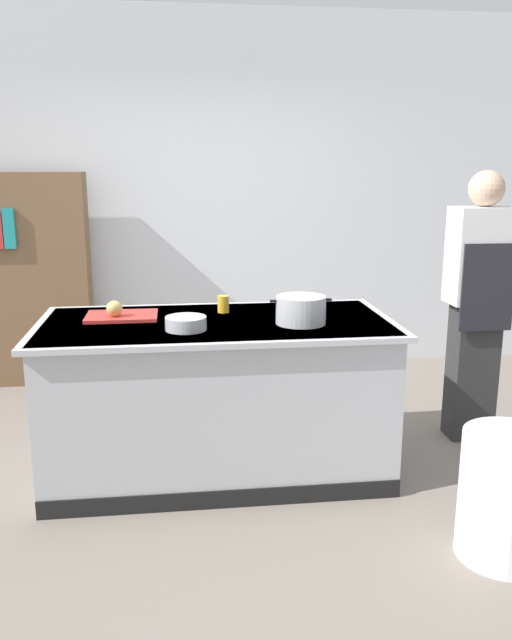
{
  "coord_description": "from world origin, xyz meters",
  "views": [
    {
      "loc": [
        -0.21,
        -3.49,
        1.74
      ],
      "look_at": [
        0.25,
        0.2,
        0.85
      ],
      "focal_mm": 36.11,
      "sensor_mm": 36.0,
      "label": 1
    }
  ],
  "objects_px": {
    "stock_pot": "(301,310)",
    "bookshelf": "(20,280)",
    "trash_bin": "(507,496)",
    "onion": "(114,309)",
    "juice_cup": "(223,304)",
    "person_chef": "(478,301)",
    "mixing_bowl": "(186,323)"
  },
  "relations": [
    {
      "from": "trash_bin",
      "to": "stock_pot",
      "type": "bearing_deg",
      "value": 130.89
    },
    {
      "from": "person_chef",
      "to": "bookshelf",
      "type": "xyz_separation_m",
      "value": [
        -3.14,
        1.52,
        -0.06
      ]
    },
    {
      "from": "juice_cup",
      "to": "person_chef",
      "type": "height_order",
      "value": "person_chef"
    },
    {
      "from": "onion",
      "to": "juice_cup",
      "type": "relative_size",
      "value": 0.91
    },
    {
      "from": "onion",
      "to": "stock_pot",
      "type": "relative_size",
      "value": 0.27
    },
    {
      "from": "juice_cup",
      "to": "person_chef",
      "type": "distance_m",
      "value": 1.62
    },
    {
      "from": "bookshelf",
      "to": "mixing_bowl",
      "type": "bearing_deg",
      "value": -56.82
    },
    {
      "from": "onion",
      "to": "trash_bin",
      "type": "distance_m",
      "value": 2.22
    },
    {
      "from": "mixing_bowl",
      "to": "bookshelf",
      "type": "distance_m",
      "value": 2.37
    },
    {
      "from": "stock_pot",
      "to": "juice_cup",
      "type": "bearing_deg",
      "value": 140.61
    },
    {
      "from": "stock_pot",
      "to": "bookshelf",
      "type": "relative_size",
      "value": 0.2
    },
    {
      "from": "mixing_bowl",
      "to": "trash_bin",
      "type": "xyz_separation_m",
      "value": [
        1.41,
        -0.84,
        -0.64
      ]
    },
    {
      "from": "person_chef",
      "to": "stock_pot",
      "type": "bearing_deg",
      "value": 110.95
    },
    {
      "from": "mixing_bowl",
      "to": "person_chef",
      "type": "distance_m",
      "value": 1.9
    },
    {
      "from": "mixing_bowl",
      "to": "juice_cup",
      "type": "height_order",
      "value": "juice_cup"
    },
    {
      "from": "stock_pot",
      "to": "bookshelf",
      "type": "height_order",
      "value": "bookshelf"
    },
    {
      "from": "trash_bin",
      "to": "bookshelf",
      "type": "xyz_separation_m",
      "value": [
        -2.71,
        2.82,
        0.56
      ]
    },
    {
      "from": "bookshelf",
      "to": "trash_bin",
      "type": "bearing_deg",
      "value": -46.2
    },
    {
      "from": "trash_bin",
      "to": "juice_cup",
      "type": "bearing_deg",
      "value": 133.83
    },
    {
      "from": "juice_cup",
      "to": "bookshelf",
      "type": "xyz_separation_m",
      "value": [
        -1.52,
        1.59,
        -0.1
      ]
    },
    {
      "from": "onion",
      "to": "bookshelf",
      "type": "relative_size",
      "value": 0.05
    },
    {
      "from": "mixing_bowl",
      "to": "bookshelf",
      "type": "relative_size",
      "value": 0.13
    },
    {
      "from": "stock_pot",
      "to": "mixing_bowl",
      "type": "relative_size",
      "value": 1.56
    },
    {
      "from": "stock_pot",
      "to": "trash_bin",
      "type": "height_order",
      "value": "stock_pot"
    },
    {
      "from": "mixing_bowl",
      "to": "bookshelf",
      "type": "xyz_separation_m",
      "value": [
        -1.3,
        1.98,
        -0.08
      ]
    },
    {
      "from": "mixing_bowl",
      "to": "bookshelf",
      "type": "bearing_deg",
      "value": 123.18
    },
    {
      "from": "person_chef",
      "to": "onion",
      "type": "bearing_deg",
      "value": 97.53
    },
    {
      "from": "person_chef",
      "to": "bookshelf",
      "type": "distance_m",
      "value": 3.49
    },
    {
      "from": "onion",
      "to": "trash_bin",
      "type": "bearing_deg",
      "value": -31.74
    },
    {
      "from": "onion",
      "to": "stock_pot",
      "type": "distance_m",
      "value": 1.04
    },
    {
      "from": "onion",
      "to": "juice_cup",
      "type": "bearing_deg",
      "value": 10.74
    },
    {
      "from": "onion",
      "to": "mixing_bowl",
      "type": "distance_m",
      "value": 0.48
    }
  ]
}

